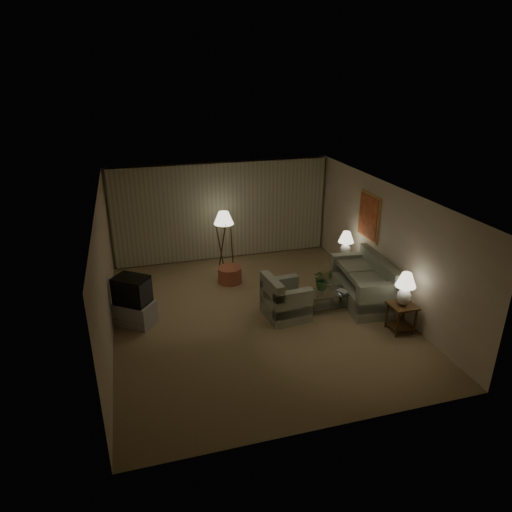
# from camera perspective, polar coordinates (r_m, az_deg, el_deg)

# --- Properties ---
(ground) EXTENTS (7.00, 7.00, 0.00)m
(ground) POSITION_cam_1_polar(r_m,az_deg,el_deg) (10.00, 0.09, -7.44)
(ground) COLOR #9F8158
(ground) RESTS_ON ground
(room_shell) EXTENTS (6.04, 7.02, 2.72)m
(room_shell) POSITION_cam_1_polar(r_m,az_deg,el_deg) (10.63, -2.03, 4.74)
(room_shell) COLOR beige
(room_shell) RESTS_ON ground
(sofa) EXTENTS (2.08, 1.33, 0.84)m
(sofa) POSITION_cam_1_polar(r_m,az_deg,el_deg) (10.66, 13.20, -3.54)
(sofa) COLOR gray
(sofa) RESTS_ON ground
(armchair) EXTENTS (1.06, 1.03, 0.75)m
(armchair) POSITION_cam_1_polar(r_m,az_deg,el_deg) (9.82, 3.77, -5.58)
(armchair) COLOR gray
(armchair) RESTS_ON ground
(side_table_near) EXTENTS (0.50, 0.50, 0.60)m
(side_table_near) POSITION_cam_1_polar(r_m,az_deg,el_deg) (9.73, 17.74, -6.81)
(side_table_near) COLOR #35200E
(side_table_near) RESTS_ON ground
(side_table_far) EXTENTS (0.53, 0.44, 0.60)m
(side_table_far) POSITION_cam_1_polar(r_m,az_deg,el_deg) (11.73, 10.97, -0.95)
(side_table_far) COLOR #35200E
(side_table_far) RESTS_ON ground
(table_lamp_near) EXTENTS (0.40, 0.40, 0.70)m
(table_lamp_near) POSITION_cam_1_polar(r_m,az_deg,el_deg) (9.46, 18.17, -3.61)
(table_lamp_near) COLOR white
(table_lamp_near) RESTS_ON side_table_near
(table_lamp_far) EXTENTS (0.38, 0.38, 0.66)m
(table_lamp_far) POSITION_cam_1_polar(r_m,az_deg,el_deg) (11.51, 11.18, 1.73)
(table_lamp_far) COLOR white
(table_lamp_far) RESTS_ON side_table_far
(coffee_table) EXTENTS (0.97, 0.53, 0.41)m
(coffee_table) POSITION_cam_1_polar(r_m,az_deg,el_deg) (10.26, 8.92, -5.17)
(coffee_table) COLOR silver
(coffee_table) RESTS_ON ground
(tv_cabinet) EXTENTS (1.28, 1.27, 0.50)m
(tv_cabinet) POSITION_cam_1_polar(r_m,az_deg,el_deg) (9.92, -14.95, -6.92)
(tv_cabinet) COLOR #B2B2B5
(tv_cabinet) RESTS_ON ground
(crt_tv) EXTENTS (1.14, 1.13, 0.58)m
(crt_tv) POSITION_cam_1_polar(r_m,az_deg,el_deg) (9.67, -15.27, -4.13)
(crt_tv) COLOR black
(crt_tv) RESTS_ON tv_cabinet
(floor_lamp) EXTENTS (0.51, 0.51, 1.57)m
(floor_lamp) POSITION_cam_1_polar(r_m,az_deg,el_deg) (11.98, -3.99, 2.10)
(floor_lamp) COLOR #35200E
(floor_lamp) RESTS_ON ground
(ottoman) EXTENTS (0.77, 0.77, 0.40)m
(ottoman) POSITION_cam_1_polar(r_m,az_deg,el_deg) (11.41, -3.30, -2.36)
(ottoman) COLOR #995533
(ottoman) RESTS_ON ground
(vase) EXTENTS (0.17, 0.17, 0.16)m
(vase) POSITION_cam_1_polar(r_m,az_deg,el_deg) (10.10, 8.22, -4.20)
(vase) COLOR white
(vase) RESTS_ON coffee_table
(flowers) EXTENTS (0.48, 0.43, 0.47)m
(flowers) POSITION_cam_1_polar(r_m,az_deg,el_deg) (9.97, 8.32, -2.59)
(flowers) COLOR #3C662D
(flowers) RESTS_ON vase
(book) EXTENTS (0.27, 0.30, 0.02)m
(book) POSITION_cam_1_polar(r_m,az_deg,el_deg) (10.21, 10.48, -4.48)
(book) COLOR olive
(book) RESTS_ON coffee_table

